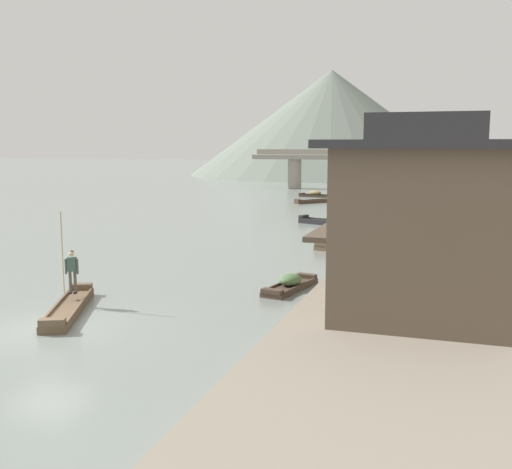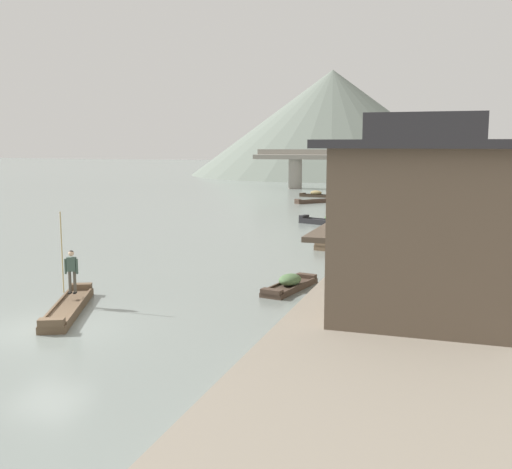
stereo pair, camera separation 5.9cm
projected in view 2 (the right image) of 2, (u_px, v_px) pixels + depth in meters
The scene contains 17 objects.
ground_plane at pixel (46, 330), 19.79m from camera, with size 400.00×400.00×0.00m, color gray.
boat_foreground_poled at pixel (68, 308), 21.79m from camera, with size 2.91×5.17×0.48m.
boatman_person at pixel (71, 266), 22.45m from camera, with size 0.53×0.36×3.04m.
boat_moored_nearest at pixel (290, 284), 25.18m from camera, with size 1.60×3.68×0.65m.
boat_moored_second at pixel (332, 222), 45.14m from camera, with size 5.37×2.82×0.78m.
boat_moored_third at pixel (335, 241), 35.66m from camera, with size 1.82×3.62×0.82m.
boat_moored_far at pixel (316, 194), 69.21m from camera, with size 3.83×1.72×0.73m.
boat_midriver_drifting at pixel (314, 201), 62.21m from camera, with size 3.35×3.72×0.48m.
boat_midriver_upstream at pixel (390, 195), 69.26m from camera, with size 1.32×4.85×0.77m.
house_waterfront_nearest at pixel (426, 219), 19.08m from camera, with size 6.35×6.41×6.14m.
house_waterfront_second at pixel (437, 200), 25.71m from camera, with size 6.51×7.60×6.14m.
house_waterfront_tall at pixel (442, 187), 33.08m from camera, with size 6.48×7.92×6.14m.
house_waterfront_narrow at pixel (450, 180), 40.04m from camera, with size 7.12×7.92×6.14m.
house_waterfront_far at pixel (441, 174), 46.87m from camera, with size 5.57×6.73×6.14m.
house_waterfront_end at pixel (449, 170), 54.12m from camera, with size 6.42×8.33×6.14m.
stone_bridge at pixel (358, 163), 79.10m from camera, with size 27.96×2.40×5.21m.
hill_far_west at pixel (332, 123), 118.94m from camera, with size 54.63×54.63×20.01m, color slate.
Camera 2 is at (12.44, -16.02, 5.94)m, focal length 43.05 mm.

